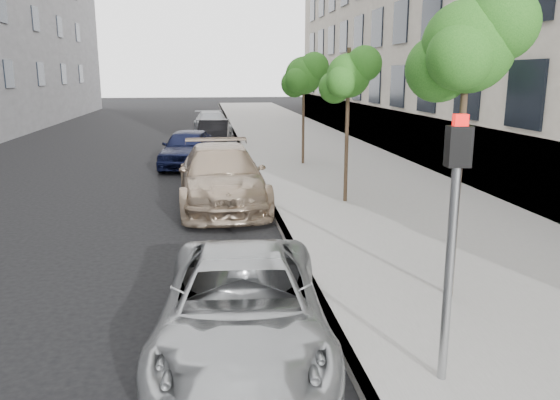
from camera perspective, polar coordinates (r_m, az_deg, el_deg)
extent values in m
plane|color=black|center=(6.99, -2.76, -17.04)|extent=(160.00, 160.00, 0.00)
cube|color=gray|center=(30.60, 1.29, 6.60)|extent=(6.40, 72.00, 0.14)
cube|color=#9E9B93|center=(30.27, -4.60, 6.49)|extent=(0.15, 72.00, 0.14)
cylinder|color=#38281C|center=(8.46, 18.28, 4.62)|extent=(0.10, 0.10, 4.43)
sphere|color=#185616|center=(8.39, 19.04, 14.91)|extent=(1.30, 1.30, 1.30)
sphere|color=#185616|center=(8.40, 22.05, 16.73)|extent=(1.04, 1.04, 1.04)
sphere|color=#185616|center=(8.49, 16.26, 13.03)|extent=(0.98, 0.98, 0.98)
cylinder|color=#38281C|center=(14.57, 7.02, 7.62)|extent=(0.10, 0.10, 4.02)
sphere|color=#185616|center=(14.51, 7.17, 12.77)|extent=(1.13, 1.13, 1.13)
sphere|color=#185616|center=(14.41, 8.80, 13.91)|extent=(0.90, 0.90, 0.90)
sphere|color=#185616|center=(14.68, 5.72, 11.64)|extent=(0.85, 0.85, 0.85)
cylinder|color=#38281C|center=(20.90, 2.46, 9.30)|extent=(0.10, 0.10, 4.00)
sphere|color=#185616|center=(20.86, 2.49, 12.87)|extent=(1.39, 1.39, 1.39)
sphere|color=#185616|center=(20.73, 3.58, 13.68)|extent=(1.11, 1.11, 1.11)
sphere|color=#185616|center=(21.06, 1.54, 12.06)|extent=(1.04, 1.04, 1.04)
cylinder|color=#939699|center=(6.24, 17.23, -7.70)|extent=(0.10, 0.10, 2.42)
cube|color=black|center=(5.91, 18.15, 5.33)|extent=(0.26, 0.20, 0.42)
cube|color=red|center=(5.88, 18.34, 7.94)|extent=(0.15, 0.11, 0.12)
imported|color=#9DA0A1|center=(7.05, -3.93, -11.06)|extent=(2.41, 4.64, 1.25)
imported|color=tan|center=(14.83, -6.12, 2.49)|extent=(2.42, 5.61, 1.61)
imported|color=black|center=(21.36, -9.62, 5.40)|extent=(2.37, 4.48, 1.45)
imported|color=black|center=(26.66, -6.93, 6.84)|extent=(1.66, 4.09, 1.32)
imported|color=#A7ABAF|center=(32.20, -7.11, 7.92)|extent=(2.32, 4.85, 1.36)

